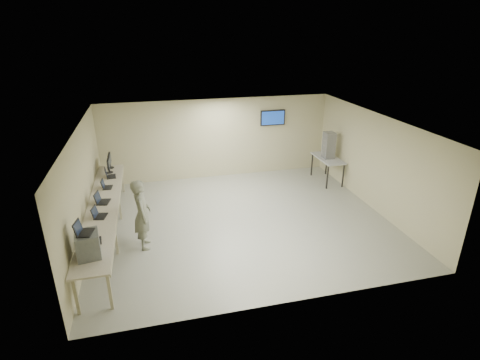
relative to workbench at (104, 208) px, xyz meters
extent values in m
cube|color=#A6A798|center=(3.59, 0.00, -0.83)|extent=(8.00, 7.00, 0.01)
cube|color=silver|center=(3.59, 0.00, 1.97)|extent=(8.00, 7.00, 0.01)
cube|color=tan|center=(3.59, 3.50, 0.57)|extent=(8.00, 0.01, 2.80)
cube|color=tan|center=(3.59, -3.50, 0.57)|extent=(8.00, 0.01, 2.80)
cube|color=tan|center=(-0.41, 0.00, 0.57)|extent=(0.01, 7.00, 2.80)
cube|color=tan|center=(7.59, 0.00, 0.57)|extent=(0.01, 7.00, 2.80)
cube|color=#262424|center=(5.59, 3.48, 1.22)|extent=(0.15, 0.04, 0.15)
cube|color=black|center=(5.59, 3.44, 1.22)|extent=(0.90, 0.06, 0.55)
cube|color=navy|center=(5.59, 3.40, 1.22)|extent=(0.82, 0.01, 0.47)
cube|color=beige|center=(-0.01, 0.00, 0.05)|extent=(0.75, 6.00, 0.04)
cube|color=tan|center=(0.36, 0.00, 0.02)|extent=(0.02, 6.00, 0.06)
cube|color=tan|center=(-0.31, -2.85, -0.40)|extent=(0.06, 0.06, 0.86)
cube|color=tan|center=(0.29, -2.85, -0.40)|extent=(0.06, 0.06, 0.86)
cube|color=tan|center=(-0.31, -0.90, -0.40)|extent=(0.06, 0.06, 0.86)
cube|color=tan|center=(0.29, -0.90, -0.40)|extent=(0.06, 0.06, 0.86)
cube|color=tan|center=(-0.31, 0.90, -0.40)|extent=(0.06, 0.06, 0.86)
cube|color=tan|center=(0.29, 0.90, -0.40)|extent=(0.06, 0.06, 0.86)
cube|color=tan|center=(-0.31, 2.85, -0.40)|extent=(0.06, 0.06, 0.86)
cube|color=tan|center=(0.29, 2.85, -0.40)|extent=(0.06, 0.06, 0.86)
cube|color=#586066|center=(-0.06, -2.29, 0.33)|extent=(0.49, 0.55, 0.51)
cube|color=black|center=(-0.06, -2.29, 0.59)|extent=(0.31, 0.39, 0.02)
cube|color=black|center=(-0.19, -2.29, 0.73)|extent=(0.13, 0.34, 0.25)
cube|color=black|center=(-0.17, -2.29, 0.73)|extent=(0.10, 0.29, 0.21)
cube|color=black|center=(-0.01, -1.76, 0.08)|extent=(0.27, 0.35, 0.02)
cube|color=black|center=(-0.13, -1.76, 0.21)|extent=(0.10, 0.31, 0.23)
cube|color=black|center=(-0.11, -1.76, 0.21)|extent=(0.08, 0.27, 0.19)
cube|color=black|center=(-0.01, -0.63, 0.08)|extent=(0.32, 0.39, 0.02)
cube|color=black|center=(-0.13, -0.63, 0.22)|extent=(0.13, 0.33, 0.25)
cube|color=black|center=(-0.12, -0.63, 0.22)|extent=(0.11, 0.29, 0.20)
cube|color=black|center=(-0.01, 0.17, 0.09)|extent=(0.34, 0.42, 0.02)
cube|color=black|center=(-0.14, 0.17, 0.23)|extent=(0.14, 0.36, 0.27)
cube|color=black|center=(-0.13, 0.17, 0.23)|extent=(0.11, 0.32, 0.22)
cube|color=black|center=(0.02, 1.12, 0.08)|extent=(0.26, 0.34, 0.02)
cube|color=black|center=(-0.10, 1.12, 0.21)|extent=(0.09, 0.31, 0.23)
cube|color=black|center=(-0.08, 1.12, 0.21)|extent=(0.07, 0.27, 0.19)
cube|color=black|center=(0.06, 1.95, 0.08)|extent=(0.30, 0.38, 0.02)
cube|color=black|center=(-0.07, 1.95, 0.23)|extent=(0.10, 0.34, 0.26)
cube|color=black|center=(-0.06, 1.95, 0.23)|extent=(0.08, 0.30, 0.21)
cylinder|color=black|center=(-0.01, 2.33, 0.08)|extent=(0.20, 0.20, 0.01)
cube|color=black|center=(-0.01, 2.33, 0.17)|extent=(0.04, 0.03, 0.16)
cube|color=black|center=(-0.01, 2.33, 0.37)|extent=(0.05, 0.45, 0.30)
cube|color=black|center=(0.02, 2.33, 0.37)|extent=(0.00, 0.41, 0.26)
cylinder|color=black|center=(-0.01, 2.75, 0.08)|extent=(0.21, 0.21, 0.02)
cube|color=black|center=(-0.01, 2.75, 0.17)|extent=(0.04, 0.03, 0.17)
cube|color=black|center=(-0.01, 2.75, 0.38)|extent=(0.05, 0.47, 0.31)
cube|color=black|center=(0.02, 2.75, 0.38)|extent=(0.00, 0.43, 0.27)
imported|color=#566147|center=(0.94, -0.71, 0.06)|extent=(0.43, 0.65, 1.77)
cube|color=#A6A6A6|center=(7.19, 2.10, 0.02)|extent=(0.68, 1.45, 0.04)
cube|color=#262424|center=(6.90, 1.47, -0.41)|extent=(0.04, 0.04, 0.83)
cube|color=#262424|center=(6.90, 2.72, -0.41)|extent=(0.04, 0.04, 0.83)
cube|color=#262424|center=(7.47, 1.47, -0.41)|extent=(0.04, 0.04, 0.83)
cube|color=#262424|center=(7.47, 2.72, -0.41)|extent=(0.04, 0.04, 0.83)
cube|color=gray|center=(7.17, 2.10, 0.13)|extent=(0.34, 0.38, 0.18)
cube|color=gray|center=(7.17, 2.10, 0.31)|extent=(0.34, 0.38, 0.18)
cube|color=gray|center=(7.17, 2.10, 0.49)|extent=(0.34, 0.38, 0.18)
cube|color=gray|center=(7.17, 2.10, 0.67)|extent=(0.34, 0.38, 0.18)
cube|color=gray|center=(7.17, 2.10, 0.85)|extent=(0.34, 0.38, 0.18)
camera|label=1|loc=(1.31, -9.02, 4.25)|focal=28.00mm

